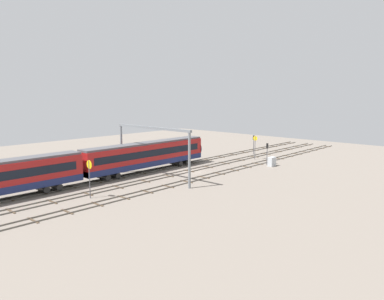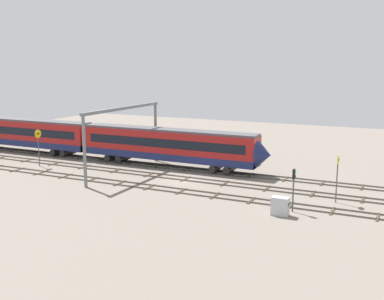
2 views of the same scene
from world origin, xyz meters
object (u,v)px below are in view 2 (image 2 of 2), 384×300
(speed_sign_near_foreground, at_px, (38,142))
(speed_sign_mid_trackside, at_px, (337,172))
(train, at_px, (93,140))
(relay_cabinet, at_px, (280,206))
(signal_light_trackside_approach, at_px, (294,184))
(overhead_gantry, at_px, (124,124))

(speed_sign_near_foreground, relative_size, speed_sign_mid_trackside, 1.03)
(train, distance_m, speed_sign_near_foreground, 7.68)
(speed_sign_near_foreground, distance_m, relay_cabinet, 33.98)
(speed_sign_mid_trackside, bearing_deg, signal_light_trackside_approach, -123.78)
(train, relative_size, speed_sign_near_foreground, 10.49)
(signal_light_trackside_approach, bearing_deg, relay_cabinet, -117.30)
(overhead_gantry, height_order, signal_light_trackside_approach, overhead_gantry)
(overhead_gantry, height_order, speed_sign_near_foreground, overhead_gantry)
(speed_sign_mid_trackside, xyz_separation_m, signal_light_trackside_approach, (-3.09, -4.61, -0.43))
(overhead_gantry, xyz_separation_m, relay_cabinet, (21.39, -7.86, -5.14))
(speed_sign_mid_trackside, bearing_deg, train, 168.64)
(speed_sign_near_foreground, distance_m, signal_light_trackside_approach, 34.43)
(speed_sign_mid_trackside, distance_m, signal_light_trackside_approach, 5.57)
(speed_sign_near_foreground, xyz_separation_m, speed_sign_mid_trackside, (37.21, 0.08, -0.21))
(train, distance_m, overhead_gantry, 10.50)
(speed_sign_near_foreground, distance_m, speed_sign_mid_trackside, 37.21)
(speed_sign_near_foreground, bearing_deg, speed_sign_mid_trackside, 0.12)
(train, distance_m, signal_light_trackside_approach, 32.81)
(train, xyz_separation_m, speed_sign_near_foreground, (-3.36, -6.88, 0.59))
(overhead_gantry, xyz_separation_m, signal_light_trackside_approach, (22.16, -6.37, -3.36))
(overhead_gantry, relative_size, speed_sign_near_foreground, 3.29)
(speed_sign_mid_trackside, height_order, signal_light_trackside_approach, speed_sign_mid_trackside)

